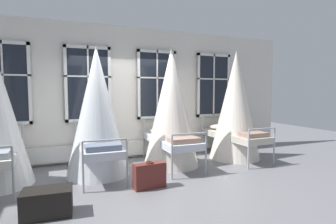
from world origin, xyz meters
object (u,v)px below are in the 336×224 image
Objects in this scene: cot_fourth at (235,107)px; suitcase_dark at (150,175)px; cot_third at (171,109)px; travel_trunk at (47,202)px; cot_second at (97,113)px.

suitcase_dark is (-2.67, -1.16, -1.08)m from cot_fourth.
cot_third is 4.13× the size of travel_trunk.
cot_fourth is (1.75, -0.01, 0.02)m from cot_third.
cot_fourth reaches higher than cot_second.
cot_second is 1.68m from suitcase_dark.
suitcase_dark reaches higher than travel_trunk.
cot_second reaches higher than travel_trunk.
suitcase_dark is 1.67m from travel_trunk.
travel_trunk is at bearing -168.77° from suitcase_dark.
cot_fourth is at bearing 19.82° from suitcase_dark.
cot_fourth is 4.70× the size of suitcase_dark.
travel_trunk is at bearing 109.06° from cot_fourth.
cot_third reaches higher than travel_trunk.
cot_third is 0.98× the size of cot_fourth.
cot_fourth is (3.38, 0.03, 0.05)m from cot_second.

